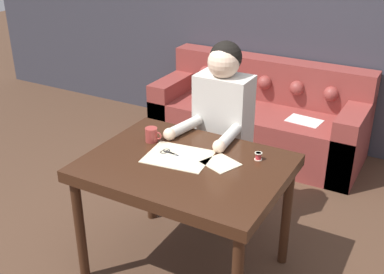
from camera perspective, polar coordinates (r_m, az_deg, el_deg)
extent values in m
plane|color=#4C3323|center=(3.19, 1.39, -15.40)|extent=(16.00, 16.00, 0.00)
cube|color=#383842|center=(4.51, 14.96, 14.59)|extent=(8.00, 0.06, 2.60)
cube|color=#381E11|center=(2.77, -0.80, -3.66)|extent=(1.14, 0.87, 0.07)
cylinder|color=#381E11|center=(2.99, -13.11, -10.80)|extent=(0.06, 0.06, 0.70)
cylinder|color=#381E11|center=(3.47, -4.99, -4.62)|extent=(0.06, 0.06, 0.70)
cylinder|color=#381E11|center=(3.09, 11.11, -9.16)|extent=(0.06, 0.06, 0.70)
cube|color=brown|center=(4.54, 7.61, 0.93)|extent=(1.93, 0.76, 0.44)
cube|color=brown|center=(4.62, 9.19, 6.84)|extent=(1.93, 0.22, 0.39)
cube|color=brown|center=(4.86, -1.82, 3.85)|extent=(0.20, 0.76, 0.60)
cube|color=brown|center=(4.30, 18.37, -0.47)|extent=(0.20, 0.76, 0.60)
sphere|color=brown|center=(4.74, 1.66, 7.63)|extent=(0.13, 0.13, 0.13)
sphere|color=brown|center=(4.62, 5.05, 7.04)|extent=(0.13, 0.13, 0.13)
sphere|color=brown|center=(4.51, 8.60, 6.39)|extent=(0.13, 0.13, 0.13)
sphere|color=brown|center=(4.42, 12.30, 5.69)|extent=(0.13, 0.13, 0.13)
sphere|color=brown|center=(4.35, 16.14, 4.94)|extent=(0.13, 0.13, 0.13)
cube|color=white|center=(4.23, 13.16, 1.90)|extent=(0.30, 0.22, 0.00)
cylinder|color=#33281E|center=(3.51, 3.47, -6.20)|extent=(0.28, 0.28, 0.49)
cube|color=beige|center=(3.25, 3.72, 2.14)|extent=(0.37, 0.22, 0.61)
sphere|color=beige|center=(3.10, 3.77, 8.83)|extent=(0.21, 0.21, 0.21)
sphere|color=black|center=(3.12, 4.02, 9.42)|extent=(0.21, 0.21, 0.21)
cylinder|color=beige|center=(3.11, -0.90, 1.21)|extent=(0.12, 0.30, 0.07)
sphere|color=beige|center=(3.01, -2.69, 0.33)|extent=(0.08, 0.08, 0.08)
cylinder|color=beige|center=(2.98, 4.28, 0.01)|extent=(0.09, 0.29, 0.07)
sphere|color=beige|center=(2.86, 3.23, -1.12)|extent=(0.08, 0.08, 0.08)
cube|color=beige|center=(2.81, -1.63, -2.33)|extent=(0.40, 0.34, 0.00)
cube|color=beige|center=(2.74, 3.42, -3.13)|extent=(0.23, 0.23, 0.00)
cube|color=silver|center=(2.80, -0.95, -2.37)|extent=(0.12, 0.02, 0.00)
cube|color=black|center=(2.84, -2.70, -1.98)|extent=(0.08, 0.02, 0.00)
torus|color=black|center=(2.86, -3.38, -1.82)|extent=(0.04, 0.04, 0.01)
cube|color=silver|center=(2.79, -1.21, -2.53)|extent=(0.12, 0.05, 0.00)
cube|color=black|center=(2.85, -2.53, -1.87)|extent=(0.08, 0.03, 0.00)
torus|color=black|center=(2.88, -3.04, -1.62)|extent=(0.04, 0.04, 0.01)
cylinder|color=silver|center=(2.83, -2.02, -2.13)|extent=(0.01, 0.01, 0.01)
cylinder|color=#9E3833|center=(2.99, -4.84, 0.28)|extent=(0.08, 0.08, 0.09)
torus|color=#9E3833|center=(2.96, -4.04, 0.16)|extent=(0.05, 0.01, 0.05)
cylinder|color=red|center=(2.79, 7.86, -2.27)|extent=(0.03, 0.03, 0.04)
cylinder|color=beige|center=(2.78, 7.89, -1.90)|extent=(0.04, 0.04, 0.00)
cylinder|color=beige|center=(2.80, 7.84, -2.64)|extent=(0.04, 0.04, 0.00)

